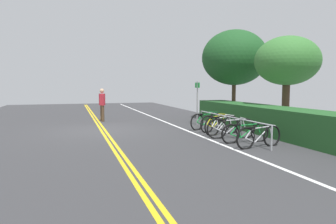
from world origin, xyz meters
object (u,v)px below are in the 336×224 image
bicycle_1 (216,123)px  bicycle_3 (231,128)px  bicycle_2 (222,125)px  bike_rack (229,121)px  bicycle_5 (259,137)px  tree_near_left (234,58)px  tree_mid (287,61)px  pedestrian (102,103)px  bicycle_0 (206,121)px  bicycle_4 (245,133)px  sign_post_near (197,98)px

bicycle_1 → bicycle_3: 1.58m
bicycle_2 → bicycle_3: bearing=-4.9°
bike_rack → bicycle_5: bearing=-2.7°
tree_near_left → tree_mid: tree_near_left is taller
bike_rack → pedestrian: pedestrian is taller
bicycle_0 → bicycle_5: bearing=-1.4°
bicycle_5 → tree_mid: bearing=132.7°
pedestrian → bike_rack: bearing=32.9°
pedestrian → tree_near_left: size_ratio=0.35×
bicycle_2 → bicycle_4: 1.66m
bicycle_4 → tree_mid: (-2.32, 3.35, 2.54)m
bicycle_0 → bicycle_3: bicycle_3 is taller
bicycle_1 → bicycle_0: bearing=-174.8°
bicycle_4 → bicycle_0: bearing=179.0°
bicycle_5 → pedestrian: 8.98m
bike_rack → tree_near_left: (-4.65, 2.80, 2.71)m
bike_rack → tree_near_left: size_ratio=1.07×
bicycle_2 → bicycle_4: bearing=-0.4°
bicycle_3 → tree_near_left: size_ratio=0.37×
tree_near_left → bicycle_0: bearing=-46.4°
bicycle_5 → bicycle_1: bearing=177.0°
bike_rack → pedestrian: 7.25m
bicycle_1 → bicycle_2: 0.75m
bicycle_2 → sign_post_near: size_ratio=0.81×
bicycle_0 → bicycle_4: bearing=-1.0°
bicycle_2 → bicycle_3: size_ratio=0.94×
bike_rack → bicycle_3: bearing=-17.7°
bicycle_0 → pedestrian: (-4.09, -3.94, 0.62)m
bicycle_3 → pedestrian: bearing=-149.3°
tree_near_left → bicycle_3: bearing=-30.2°
bike_rack → bicycle_5: bike_rack is taller
bicycle_4 → bicycle_5: size_ratio=1.03×
bicycle_5 → sign_post_near: bearing=177.1°
bicycle_2 → tree_mid: (-0.65, 3.34, 2.50)m
bike_rack → pedestrian: (-6.08, -3.93, 0.40)m
bicycle_0 → bicycle_3: (2.35, -0.12, 0.01)m
pedestrian → bicycle_4: bearing=28.1°
tree_mid → bicycle_3: bearing=-66.5°
bicycle_4 → tree_mid: size_ratio=0.45×
bicycle_0 → bicycle_4: 3.18m
bicycle_1 → bicycle_2: size_ratio=0.97×
bicycle_5 → tree_mid: 5.27m
tree_near_left → tree_mid: (3.53, 0.50, -0.42)m
bicycle_3 → bicycle_4: bearing=4.1°
pedestrian → tree_mid: size_ratio=0.43×
bike_rack → bicycle_0: (-1.99, 0.00, -0.22)m
bicycle_1 → bicycle_4: size_ratio=0.91×
bicycle_2 → pedestrian: (-5.61, -3.89, 0.61)m
bicycle_0 → sign_post_near: sign_post_near is taller
bike_rack → tree_mid: 4.17m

